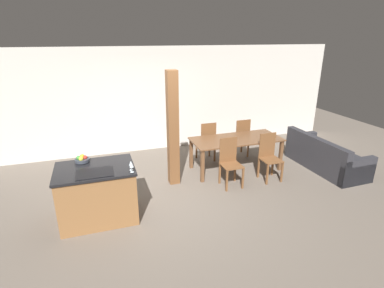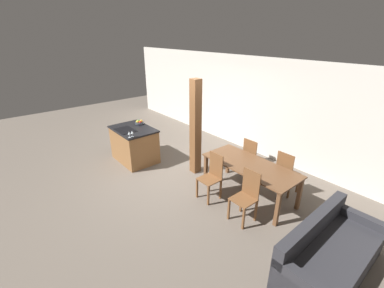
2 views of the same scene
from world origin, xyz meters
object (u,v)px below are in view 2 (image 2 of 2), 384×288
dining_table (250,168)px  dining_chair_near_right (246,195)px  dining_chair_near_left (212,176)px  dining_chair_far_right (286,172)px  kitchen_island (134,144)px  dining_chair_far_left (252,158)px  wine_glass_middle (132,132)px  timber_post (195,128)px  wine_glass_near (129,133)px  fruit_bowl (139,122)px  couch (329,255)px

dining_table → dining_chair_near_right: 0.82m
dining_table → dining_chair_near_left: 0.82m
dining_chair_near_left → dining_chair_far_right: bearing=55.3°
dining_table → dining_chair_far_right: (0.46, 0.66, -0.14)m
kitchen_island → dining_chair_far_left: (2.62, 1.74, 0.05)m
dining_table → wine_glass_middle: bearing=-151.4°
dining_chair_far_left → timber_post: bearing=39.0°
dining_chair_near_right → timber_post: bearing=167.1°
wine_glass_near → dining_chair_far_left: (2.07, 2.12, -0.54)m
dining_chair_near_right → timber_post: (-1.99, 0.46, 0.65)m
wine_glass_near → wine_glass_middle: bearing=90.0°
timber_post → wine_glass_near: bearing=-128.5°
fruit_bowl → dining_chair_far_right: fruit_bowl is taller
dining_table → timber_post: bearing=-172.3°
kitchen_island → dining_chair_near_right: dining_chair_near_right is taller
wine_glass_near → dining_chair_far_left: 3.01m
kitchen_island → wine_glass_near: bearing=-34.4°
wine_glass_near → dining_chair_near_right: (2.98, 0.80, -0.54)m
wine_glass_middle → dining_chair_near_right: wine_glass_middle is taller
wine_glass_middle → dining_chair_near_left: bearing=19.1°
timber_post → dining_chair_near_right: bearing=-12.9°
wine_glass_middle → couch: 4.65m
wine_glass_middle → dining_chair_near_right: bearing=13.5°
timber_post → dining_table: bearing=7.7°
dining_chair_near_left → wine_glass_near: bearing=-158.9°
wine_glass_middle → dining_chair_near_left: 2.25m
fruit_bowl → wine_glass_near: wine_glass_near is taller
dining_chair_far_right → timber_post: timber_post is taller
wine_glass_near → dining_chair_near_left: bearing=21.1°
fruit_bowl → dining_chair_near_left: size_ratio=0.24×
kitchen_island → dining_table: (3.08, 1.08, 0.19)m
wine_glass_near → dining_chair_far_left: size_ratio=0.16×
couch → timber_post: (-3.53, 0.41, 0.89)m
wine_glass_near → wine_glass_middle: size_ratio=1.00×
timber_post → fruit_bowl: bearing=-161.8°
fruit_bowl → dining_chair_far_left: size_ratio=0.24×
kitchen_island → dining_chair_far_left: bearing=33.6°
kitchen_island → dining_chair_far_right: 3.94m
kitchen_island → dining_chair_near_left: bearing=9.0°
dining_chair_far_left → dining_chair_far_right: (0.92, 0.00, 0.00)m
kitchen_island → timber_post: 1.91m
dining_chair_near_left → dining_chair_far_left: bearing=90.0°
dining_chair_near_left → dining_chair_far_left: 1.32m
kitchen_island → couch: (5.07, 0.46, -0.19)m
wine_glass_near → timber_post: bearing=51.5°
timber_post → kitchen_island: bearing=-150.6°
dining_chair_far_right → couch: (1.54, -1.28, -0.24)m
kitchen_island → dining_chair_near_left: 2.65m
couch → timber_post: 3.66m
dining_chair_near_right → couch: (1.54, 0.05, -0.24)m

